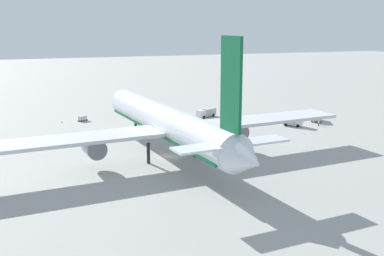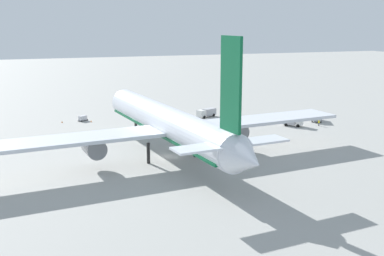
{
  "view_description": "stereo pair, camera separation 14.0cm",
  "coord_description": "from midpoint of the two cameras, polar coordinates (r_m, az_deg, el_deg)",
  "views": [
    {
      "loc": [
        -96.91,
        27.87,
        28.86
      ],
      "look_at": [
        -5.21,
        -3.95,
        7.21
      ],
      "focal_mm": 44.95,
      "sensor_mm": 36.0,
      "label": 1
    },
    {
      "loc": [
        -96.96,
        27.74,
        28.86
      ],
      "look_at": [
        -5.21,
        -3.95,
        7.21
      ],
      "focal_mm": 44.95,
      "sensor_mm": 36.0,
      "label": 2
    }
  ],
  "objects": [
    {
      "name": "service_truck_2",
      "position": [
        146.44,
        14.49,
        1.35
      ],
      "size": [
        6.53,
        4.79,
        2.4
      ],
      "color": "#999EA5",
      "rests_on": "ground"
    },
    {
      "name": "ground_plane",
      "position": [
        104.89,
        -2.94,
        -3.42
      ],
      "size": [
        600.0,
        600.0,
        0.0
      ],
      "primitive_type": "plane",
      "color": "#9E9E99"
    },
    {
      "name": "ground_worker_0",
      "position": [
        139.7,
        14.85,
        0.59
      ],
      "size": [
        0.43,
        0.43,
        1.74
      ],
      "color": "#3F3F47",
      "rests_on": "ground"
    },
    {
      "name": "airliner",
      "position": [
        101.91,
        -2.73,
        0.49
      ],
      "size": [
        69.84,
        81.78,
        26.62
      ],
      "color": "silver",
      "rests_on": "ground"
    },
    {
      "name": "service_truck_3",
      "position": [
        147.63,
        1.77,
        1.86
      ],
      "size": [
        5.07,
        7.07,
        2.52
      ],
      "color": "white",
      "rests_on": "ground"
    },
    {
      "name": "traffic_cone_3",
      "position": [
        144.62,
        -15.15,
        0.73
      ],
      "size": [
        0.36,
        0.36,
        0.55
      ],
      "primitive_type": "cone",
      "color": "orange",
      "rests_on": "ground"
    },
    {
      "name": "baggage_cart_1",
      "position": [
        145.6,
        -12.81,
        1.16
      ],
      "size": [
        2.81,
        3.21,
        1.54
      ],
      "color": "gray",
      "rests_on": "ground"
    },
    {
      "name": "traffic_cone_2",
      "position": [
        143.38,
        -11.85,
        0.8
      ],
      "size": [
        0.36,
        0.36,
        0.55
      ],
      "primitive_type": "cone",
      "color": "orange",
      "rests_on": "ground"
    },
    {
      "name": "ground_worker_2",
      "position": [
        142.03,
        10.08,
        1.01
      ],
      "size": [
        0.53,
        0.53,
        1.73
      ],
      "color": "navy",
      "rests_on": "ground"
    },
    {
      "name": "service_truck_1",
      "position": [
        137.67,
        11.96,
        0.81
      ],
      "size": [
        5.33,
        5.31,
        2.78
      ],
      "color": "white",
      "rests_on": "ground"
    }
  ]
}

